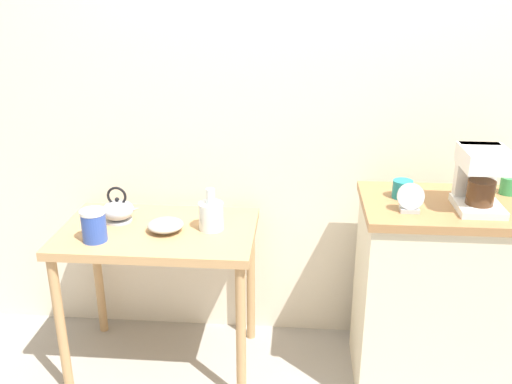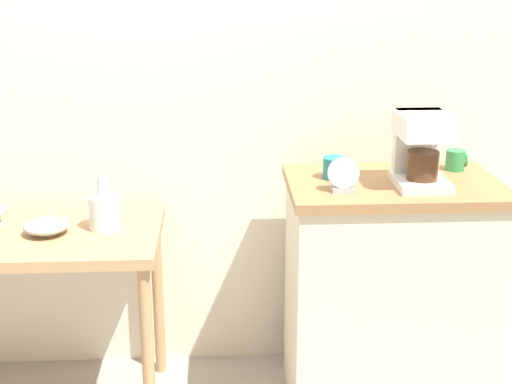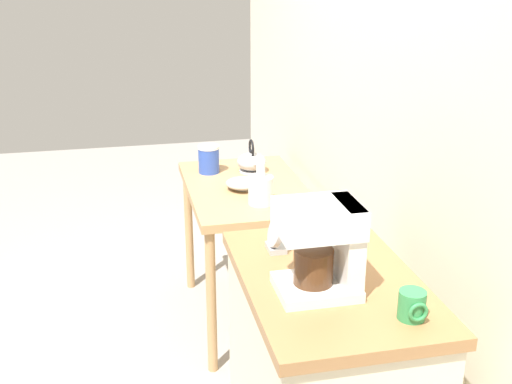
{
  "view_description": "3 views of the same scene",
  "coord_description": "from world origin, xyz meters",
  "px_view_note": "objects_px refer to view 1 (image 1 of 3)",
  "views": [
    {
      "loc": [
        0.01,
        -2.25,
        1.78
      ],
      "look_at": [
        -0.17,
        -0.05,
        0.94
      ],
      "focal_mm": 38.76,
      "sensor_mm": 36.0,
      "label": 1
    },
    {
      "loc": [
        0.04,
        -2.5,
        1.68
      ],
      "look_at": [
        0.17,
        -0.09,
        0.9
      ],
      "focal_mm": 51.12,
      "sensor_mm": 36.0,
      "label": 2
    },
    {
      "loc": [
        2.26,
        -0.59,
        1.79
      ],
      "look_at": [
        0.04,
        -0.1,
        0.95
      ],
      "focal_mm": 45.62,
      "sensor_mm": 36.0,
      "label": 3
    }
  ],
  "objects_px": {
    "mug_dark_teal": "(403,189)",
    "mug_tall_green": "(509,186)",
    "glass_carafe_vase": "(211,215)",
    "table_clock": "(410,199)",
    "coffee_maker": "(480,175)",
    "canister_enamel": "(94,225)",
    "bowl_stoneware": "(166,225)",
    "teakettle": "(118,210)"
  },
  "relations": [
    {
      "from": "coffee_maker",
      "to": "mug_dark_teal",
      "type": "height_order",
      "value": "coffee_maker"
    },
    {
      "from": "bowl_stoneware",
      "to": "coffee_maker",
      "type": "relative_size",
      "value": 0.63
    },
    {
      "from": "teakettle",
      "to": "mug_dark_teal",
      "type": "bearing_deg",
      "value": -1.85
    },
    {
      "from": "glass_carafe_vase",
      "to": "canister_enamel",
      "type": "height_order",
      "value": "glass_carafe_vase"
    },
    {
      "from": "mug_tall_green",
      "to": "table_clock",
      "type": "height_order",
      "value": "table_clock"
    },
    {
      "from": "canister_enamel",
      "to": "table_clock",
      "type": "distance_m",
      "value": 1.34
    },
    {
      "from": "canister_enamel",
      "to": "mug_dark_teal",
      "type": "bearing_deg",
      "value": 7.43
    },
    {
      "from": "mug_tall_green",
      "to": "glass_carafe_vase",
      "type": "bearing_deg",
      "value": -175.83
    },
    {
      "from": "mug_dark_teal",
      "to": "teakettle",
      "type": "bearing_deg",
      "value": 178.15
    },
    {
      "from": "bowl_stoneware",
      "to": "coffee_maker",
      "type": "height_order",
      "value": "coffee_maker"
    },
    {
      "from": "glass_carafe_vase",
      "to": "table_clock",
      "type": "bearing_deg",
      "value": -9.68
    },
    {
      "from": "coffee_maker",
      "to": "table_clock",
      "type": "distance_m",
      "value": 0.3
    },
    {
      "from": "glass_carafe_vase",
      "to": "mug_tall_green",
      "type": "distance_m",
      "value": 1.32
    },
    {
      "from": "bowl_stoneware",
      "to": "mug_tall_green",
      "type": "height_order",
      "value": "mug_tall_green"
    },
    {
      "from": "mug_tall_green",
      "to": "coffee_maker",
      "type": "bearing_deg",
      "value": -137.05
    },
    {
      "from": "teakettle",
      "to": "mug_tall_green",
      "type": "relative_size",
      "value": 2.32
    },
    {
      "from": "glass_carafe_vase",
      "to": "mug_tall_green",
      "type": "bearing_deg",
      "value": 4.17
    },
    {
      "from": "coffee_maker",
      "to": "canister_enamel",
      "type": "bearing_deg",
      "value": -177.1
    },
    {
      "from": "teakettle",
      "to": "table_clock",
      "type": "distance_m",
      "value": 1.32
    },
    {
      "from": "bowl_stoneware",
      "to": "mug_dark_teal",
      "type": "relative_size",
      "value": 1.76
    },
    {
      "from": "teakettle",
      "to": "mug_tall_green",
      "type": "xyz_separation_m",
      "value": [
        1.76,
        0.04,
        0.16
      ]
    },
    {
      "from": "teakettle",
      "to": "canister_enamel",
      "type": "distance_m",
      "value": 0.22
    },
    {
      "from": "canister_enamel",
      "to": "coffee_maker",
      "type": "relative_size",
      "value": 0.55
    },
    {
      "from": "bowl_stoneware",
      "to": "coffee_maker",
      "type": "bearing_deg",
      "value": -1.62
    },
    {
      "from": "glass_carafe_vase",
      "to": "table_clock",
      "type": "xyz_separation_m",
      "value": [
        0.84,
        -0.14,
        0.16
      ]
    },
    {
      "from": "bowl_stoneware",
      "to": "teakettle",
      "type": "relative_size",
      "value": 0.9
    },
    {
      "from": "glass_carafe_vase",
      "to": "mug_dark_teal",
      "type": "relative_size",
      "value": 2.1
    },
    {
      "from": "table_clock",
      "to": "mug_tall_green",
      "type": "bearing_deg",
      "value": 27.0
    },
    {
      "from": "teakettle",
      "to": "coffee_maker",
      "type": "distance_m",
      "value": 1.6
    },
    {
      "from": "table_clock",
      "to": "teakettle",
      "type": "bearing_deg",
      "value": 171.28
    },
    {
      "from": "mug_dark_teal",
      "to": "table_clock",
      "type": "distance_m",
      "value": 0.16
    },
    {
      "from": "canister_enamel",
      "to": "table_clock",
      "type": "xyz_separation_m",
      "value": [
        1.33,
        0.02,
        0.16
      ]
    },
    {
      "from": "coffee_maker",
      "to": "mug_dark_teal",
      "type": "bearing_deg",
      "value": 162.34
    },
    {
      "from": "mug_tall_green",
      "to": "table_clock",
      "type": "distance_m",
      "value": 0.53
    },
    {
      "from": "bowl_stoneware",
      "to": "mug_tall_green",
      "type": "bearing_deg",
      "value": 5.17
    },
    {
      "from": "bowl_stoneware",
      "to": "table_clock",
      "type": "bearing_deg",
      "value": -5.62
    },
    {
      "from": "teakettle",
      "to": "glass_carafe_vase",
      "type": "distance_m",
      "value": 0.45
    },
    {
      "from": "canister_enamel",
      "to": "mug_dark_teal",
      "type": "distance_m",
      "value": 1.34
    },
    {
      "from": "bowl_stoneware",
      "to": "canister_enamel",
      "type": "relative_size",
      "value": 1.15
    },
    {
      "from": "teakettle",
      "to": "table_clock",
      "type": "xyz_separation_m",
      "value": [
        1.29,
        -0.2,
        0.17
      ]
    },
    {
      "from": "mug_dark_teal",
      "to": "mug_tall_green",
      "type": "distance_m",
      "value": 0.48
    },
    {
      "from": "glass_carafe_vase",
      "to": "mug_dark_teal",
      "type": "height_order",
      "value": "mug_dark_teal"
    }
  ]
}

